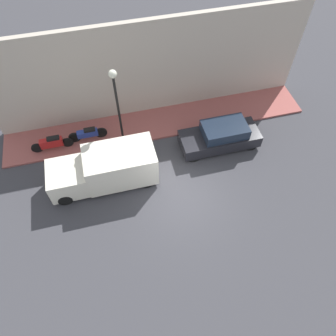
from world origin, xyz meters
TOP-DOWN VIEW (x-y plane):
  - ground_plane at (0.00, 0.00)m, footprint 60.00×60.00m
  - sidewalk at (4.87, 0.00)m, footprint 2.29×16.68m
  - building_facade at (6.17, 0.00)m, footprint 0.30×16.68m
  - parked_car at (2.56, -2.85)m, footprint 1.62×4.12m
  - delivery_van at (1.73, 3.27)m, footprint 1.89×5.03m
  - motorcycle_red at (4.35, 5.71)m, footprint 0.30×2.14m
  - motorcycle_blue at (4.58, 3.85)m, footprint 0.30×2.03m
  - streetlamp at (4.08, 2.07)m, footprint 0.39×0.39m

SIDE VIEW (x-z plane):
  - ground_plane at x=0.00m, z-range 0.00..0.00m
  - sidewalk at x=4.87m, z-range 0.00..0.11m
  - motorcycle_blue at x=4.58m, z-range 0.16..0.90m
  - motorcycle_red at x=4.35m, z-range 0.14..0.99m
  - parked_car at x=2.56m, z-range -0.03..1.40m
  - delivery_van at x=1.73m, z-range 0.01..1.95m
  - building_facade at x=6.17m, z-range 0.00..5.48m
  - streetlamp at x=4.08m, z-range 1.03..5.53m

